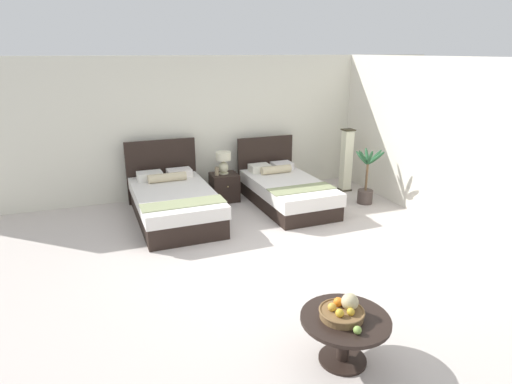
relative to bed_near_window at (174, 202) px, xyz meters
name	(u,v)px	position (x,y,z in m)	size (l,w,h in m)	color
ground_plane	(274,258)	(1.03, -1.92, -0.31)	(9.72, 9.97, 0.02)	beige
wall_back	(212,126)	(1.03, 1.26, 1.02)	(9.72, 0.12, 2.65)	silver
wall_side_right	(441,142)	(4.09, -1.52, 1.02)	(0.12, 5.57, 2.65)	silver
bed_near_window	(174,202)	(0.00, 0.00, 0.00)	(1.34, 2.25, 1.17)	black
bed_near_corner	(286,190)	(2.06, 0.00, -0.02)	(1.21, 2.17, 1.10)	black
nightstand	(224,187)	(1.07, 0.63, -0.04)	(0.50, 0.48, 0.52)	black
table_lamp	(223,161)	(1.07, 0.65, 0.48)	(0.28, 0.28, 0.42)	beige
vase	(217,171)	(0.92, 0.59, 0.30)	(0.08, 0.08, 0.16)	#8E7C5E
coffee_table	(345,329)	(0.82, -4.08, 0.05)	(0.81, 0.81, 0.46)	black
fruit_bowl	(343,311)	(0.81, -4.06, 0.23)	(0.41, 0.41, 0.21)	brown
loose_apple	(357,330)	(0.79, -4.31, 0.20)	(0.07, 0.07, 0.07)	#85AA4B
floor_lamp_corner	(346,160)	(3.56, 0.39, 0.33)	(0.22, 0.22, 1.26)	#37301F
potted_palm	(366,185)	(3.49, -0.44, 0.05)	(0.58, 0.51, 1.09)	#4C3F39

